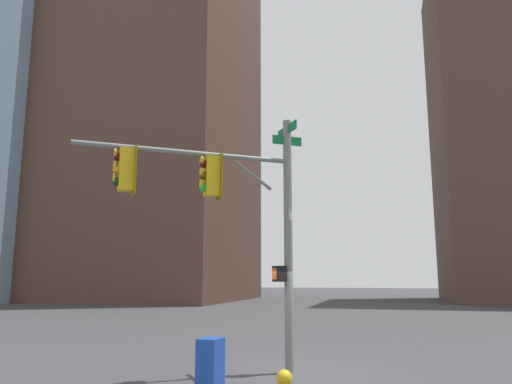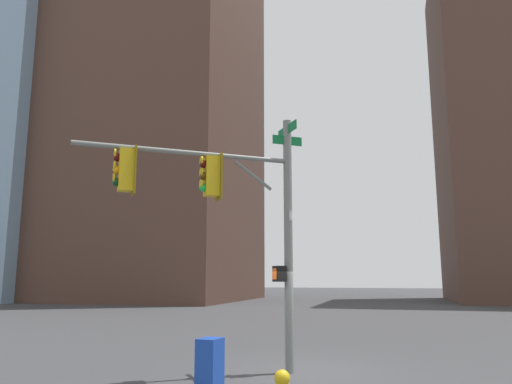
% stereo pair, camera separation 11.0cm
% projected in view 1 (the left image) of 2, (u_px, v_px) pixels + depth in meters
% --- Properties ---
extents(ground_plane, '(200.00, 200.00, 0.00)m').
position_uv_depth(ground_plane, '(306.00, 371.00, 12.57)').
color(ground_plane, '#38383A').
extents(signal_pole_assembly, '(4.79, 3.72, 6.54)m').
position_uv_depth(signal_pole_assembly, '(229.00, 204.00, 12.42)').
color(signal_pole_assembly, slate).
rests_on(signal_pole_assembly, ground_plane).
extents(newspaper_box, '(0.50, 0.61, 1.05)m').
position_uv_depth(newspaper_box, '(210.00, 363.00, 10.61)').
color(newspaper_box, '#193FA5').
rests_on(newspaper_box, ground_plane).
extents(building_brick_nearside, '(24.59, 19.24, 52.60)m').
position_uv_depth(building_brick_nearside, '(136.00, 65.00, 56.56)').
color(building_brick_nearside, '#4C3328').
rests_on(building_brick_nearside, ground_plane).
extents(building_glass_tower, '(22.94, 32.84, 57.50)m').
position_uv_depth(building_glass_tower, '(37.00, 79.00, 66.48)').
color(building_glass_tower, '#7A99B2').
rests_on(building_glass_tower, ground_plane).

